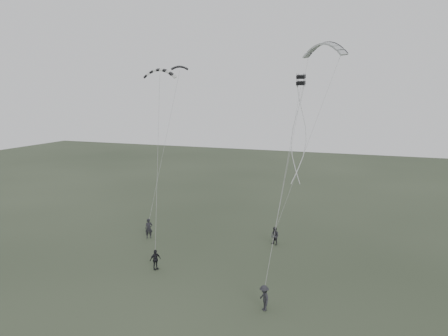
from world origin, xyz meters
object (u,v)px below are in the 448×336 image
(flyer_center, at_px, (155,260))
(kite_striped, at_px, (160,70))
(flyer_left, at_px, (149,228))
(kite_pale_large, at_px, (325,43))
(kite_dark_small, at_px, (180,67))
(kite_box, at_px, (301,80))
(flyer_right, at_px, (275,236))
(flyer_far, at_px, (264,298))

(flyer_center, xyz_separation_m, kite_striped, (-2.02, 5.08, 14.16))
(flyer_left, relative_size, kite_pale_large, 0.41)
(kite_dark_small, height_order, kite_pale_large, kite_pale_large)
(kite_dark_small, xyz_separation_m, kite_box, (13.24, -7.51, -1.59))
(flyer_right, relative_size, kite_pale_large, 0.36)
(flyer_right, height_order, kite_striped, kite_striped)
(flyer_right, height_order, kite_dark_small, kite_dark_small)
(kite_dark_small, xyz_separation_m, kite_striped, (1.50, -6.75, -0.64))
(flyer_left, bearing_deg, flyer_center, -88.19)
(flyer_left, relative_size, flyer_far, 1.14)
(kite_dark_small, height_order, kite_striped, kite_dark_small)
(flyer_center, bearing_deg, kite_striped, 51.97)
(flyer_far, distance_m, kite_pale_large, 24.42)
(kite_pale_large, relative_size, kite_striped, 1.65)
(flyer_left, height_order, kite_box, kite_box)
(flyer_center, bearing_deg, flyer_left, 64.11)
(kite_dark_small, height_order, kite_box, kite_dark_small)
(kite_dark_small, bearing_deg, kite_pale_large, -16.84)
(flyer_left, xyz_separation_m, kite_pale_large, (13.97, 8.46, 16.62))
(kite_pale_large, bearing_deg, flyer_center, -97.50)
(flyer_far, bearing_deg, flyer_center, -145.90)
(flyer_right, xyz_separation_m, kite_dark_small, (-10.61, 3.46, 14.77))
(flyer_center, xyz_separation_m, kite_box, (9.72, 4.32, 13.21))
(flyer_center, bearing_deg, flyer_far, -78.61)
(kite_pale_large, distance_m, kite_box, 10.87)
(kite_striped, bearing_deg, kite_dark_small, 82.24)
(kite_pale_large, xyz_separation_m, kite_box, (-0.14, -10.28, -3.55))
(flyer_left, relative_size, flyer_right, 1.14)
(kite_box, bearing_deg, flyer_right, 124.63)
(flyer_left, relative_size, flyer_center, 1.18)
(kite_striped, xyz_separation_m, kite_box, (11.74, -0.77, -0.95))
(kite_dark_small, distance_m, kite_box, 15.31)
(flyer_right, relative_size, flyer_center, 1.03)
(kite_striped, bearing_deg, flyer_center, -88.66)
(flyer_center, distance_m, kite_pale_large, 24.31)
(flyer_center, relative_size, kite_box, 2.24)
(kite_pale_large, relative_size, kite_box, 6.39)
(kite_pale_large, distance_m, kite_striped, 15.44)
(flyer_far, xyz_separation_m, kite_box, (0.44, 7.50, 13.18))
(flyer_far, bearing_deg, kite_box, 139.67)
(kite_box, bearing_deg, kite_pale_large, 90.83)
(flyer_center, bearing_deg, kite_box, -35.75)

